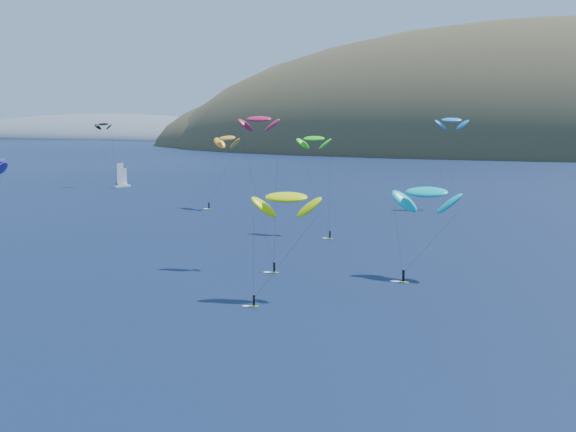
% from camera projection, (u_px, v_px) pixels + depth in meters
% --- Properties ---
extents(headland, '(460.00, 250.00, 60.00)m').
position_uv_depth(headland, '(126.00, 140.00, 903.71)').
color(headland, slate).
rests_on(headland, ground).
extents(sailboat, '(8.12, 7.23, 9.69)m').
position_uv_depth(sailboat, '(122.00, 185.00, 282.00)').
color(sailboat, silver).
rests_on(sailboat, ground).
extents(kitesurfer_1, '(10.32, 10.79, 21.66)m').
position_uv_depth(kitesurfer_1, '(227.00, 138.00, 218.81)').
color(kitesurfer_1, '#C1D617').
rests_on(kitesurfer_1, ground).
extents(kitesurfer_2, '(9.98, 11.16, 16.60)m').
position_uv_depth(kitesurfer_2, '(286.00, 197.00, 111.61)').
color(kitesurfer_2, '#C1D617').
rests_on(kitesurfer_2, ground).
extents(kitesurfer_3, '(10.79, 10.65, 22.37)m').
position_uv_depth(kitesurfer_3, '(314.00, 139.00, 172.99)').
color(kitesurfer_3, '#C1D617').
rests_on(kitesurfer_3, ground).
extents(kitesurfer_4, '(9.33, 8.98, 26.37)m').
position_uv_depth(kitesurfer_4, '(452.00, 120.00, 217.34)').
color(kitesurfer_4, '#C1D617').
rests_on(kitesurfer_4, ground).
extents(kitesurfer_5, '(11.45, 10.72, 16.31)m').
position_uv_depth(kitesurfer_5, '(427.00, 192.00, 126.54)').
color(kitesurfer_5, '#C1D617').
rests_on(kitesurfer_5, ground).
extents(kitesurfer_9, '(9.77, 9.76, 26.60)m').
position_uv_depth(kitesurfer_9, '(259.00, 120.00, 135.26)').
color(kitesurfer_9, '#C1D617').
rests_on(kitesurfer_9, ground).
extents(kitesurfer_12, '(10.79, 5.13, 23.78)m').
position_uv_depth(kitesurfer_12, '(103.00, 124.00, 283.26)').
color(kitesurfer_12, '#C1D617').
rests_on(kitesurfer_12, ground).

